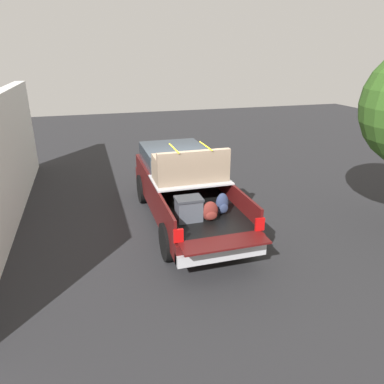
{
  "coord_description": "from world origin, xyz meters",
  "views": [
    {
      "loc": [
        -8.66,
        2.4,
        4.37
      ],
      "look_at": [
        -0.6,
        0.0,
        1.1
      ],
      "focal_mm": 33.47,
      "sensor_mm": 36.0,
      "label": 1
    }
  ],
  "objects": [
    {
      "name": "ground_plane",
      "position": [
        0.0,
        0.0,
        0.0
      ],
      "size": [
        40.0,
        40.0,
        0.0
      ],
      "primitive_type": "plane",
      "color": "#262628"
    },
    {
      "name": "pickup_truck",
      "position": [
        0.36,
        0.0,
        0.96
      ],
      "size": [
        6.05,
        2.06,
        2.23
      ],
      "color": "#470F0F",
      "rests_on": "ground_plane"
    },
    {
      "name": "building_facade",
      "position": [
        1.42,
        4.61,
        1.7
      ],
      "size": [
        10.54,
        0.36,
        3.39
      ],
      "primitive_type": "cube",
      "color": "white",
      "rests_on": "ground_plane"
    }
  ]
}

